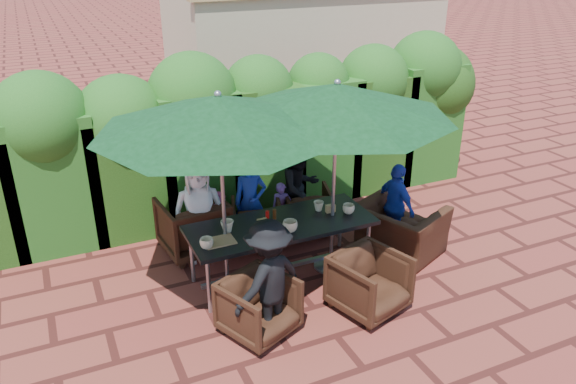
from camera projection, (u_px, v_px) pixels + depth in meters
name	position (u px, v px, depth m)	size (l,w,h in m)	color
ground	(293.00, 283.00, 6.96)	(80.00, 80.00, 0.00)	maroon
dining_table	(281.00, 229.00, 6.83)	(2.28, 0.90, 0.75)	black
umbrella_left	(219.00, 113.00, 5.92)	(2.74, 2.74, 2.46)	gray
umbrella_right	(337.00, 100.00, 6.40)	(2.74, 2.74, 2.46)	gray
chair_far_left	(193.00, 223.00, 7.51)	(0.82, 0.77, 0.85)	black
chair_far_mid	(257.00, 221.00, 7.74)	(0.67, 0.63, 0.69)	black
chair_far_right	(307.00, 207.00, 8.13)	(0.67, 0.63, 0.69)	black
chair_near_left	(259.00, 304.00, 5.96)	(0.69, 0.65, 0.71)	black
chair_near_right	(370.00, 280.00, 6.33)	(0.74, 0.69, 0.76)	black
chair_end_right	(400.00, 222.00, 7.47)	(1.05, 0.68, 0.92)	black
adult_far_left	(199.00, 211.00, 7.24)	(0.68, 0.41, 1.38)	white
adult_far_mid	(250.00, 202.00, 7.66)	(0.44, 0.36, 1.23)	#203AB0
adult_far_right	(300.00, 188.00, 7.99)	(0.63, 0.39, 1.32)	black
adult_near_left	(269.00, 280.00, 5.81)	(0.87, 0.40, 1.35)	black
adult_end_right	(396.00, 206.00, 7.59)	(0.70, 0.35, 1.19)	#203AB0
child_left	(222.00, 221.00, 7.56)	(0.30, 0.25, 0.84)	#C7468D
child_right	(282.00, 209.00, 7.94)	(0.29, 0.23, 0.79)	#8253B4
pedestrian_a	(273.00, 111.00, 10.70)	(1.64, 0.59, 1.76)	#2B8C26
pedestrian_b	(311.00, 102.00, 11.07)	(0.91, 0.56, 1.90)	#C7468D
pedestrian_c	(367.00, 99.00, 11.52)	(1.12, 0.51, 1.74)	#9C9CA4
cup_a	(207.00, 243.00, 6.23)	(0.16, 0.16, 0.12)	beige
cup_b	(227.00, 226.00, 6.58)	(0.15, 0.15, 0.15)	beige
cup_c	(290.00, 226.00, 6.58)	(0.18, 0.18, 0.14)	beige
cup_d	(319.00, 206.00, 7.09)	(0.13, 0.13, 0.12)	beige
cup_e	(349.00, 209.00, 7.02)	(0.15, 0.15, 0.12)	beige
ketchup_bottle	(267.00, 217.00, 6.76)	(0.04, 0.04, 0.17)	#B20C0A
sauce_bottle	(275.00, 216.00, 6.79)	(0.04, 0.04, 0.17)	#4C230C
serving_tray	(219.00, 241.00, 6.37)	(0.35, 0.25, 0.02)	#AA8052
number_block_left	(262.00, 223.00, 6.70)	(0.12, 0.06, 0.10)	tan
number_block_right	(330.00, 208.00, 7.06)	(0.12, 0.06, 0.10)	tan
hedge_wall	(218.00, 127.00, 8.26)	(9.10, 1.60, 2.52)	#1B390F
building	(302.00, 43.00, 13.40)	(6.20, 3.08, 3.20)	tan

